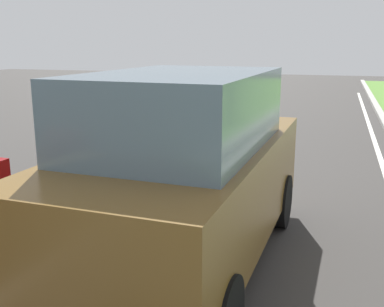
% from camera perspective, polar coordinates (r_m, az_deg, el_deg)
% --- Properties ---
extents(ground_plane, '(60.00, 60.00, 0.00)m').
position_cam_1_polar(ground_plane, '(10.63, 3.24, -0.44)').
color(ground_plane, '#383533').
extents(lane_line_center, '(0.12, 32.00, 0.01)m').
position_cam_1_polar(lane_line_center, '(10.82, -0.35, -0.15)').
color(lane_line_center, silver).
rests_on(lane_line_center, ground).
extents(lane_line_right_edge, '(0.12, 32.00, 0.01)m').
position_cam_1_polar(lane_line_right_edge, '(10.37, 22.88, -1.85)').
color(lane_line_right_edge, silver).
rests_on(lane_line_right_edge, ground).
extents(car_suv_ahead, '(2.11, 4.57, 2.28)m').
position_cam_1_polar(car_suv_ahead, '(5.19, -0.90, -2.13)').
color(car_suv_ahead, brown).
rests_on(car_suv_ahead, ground).
extents(car_hatchback_far, '(1.78, 3.73, 1.78)m').
position_cam_1_polar(car_hatchback_far, '(11.61, -8.84, 5.06)').
color(car_hatchback_far, '#B7BABF').
rests_on(car_hatchback_far, ground).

